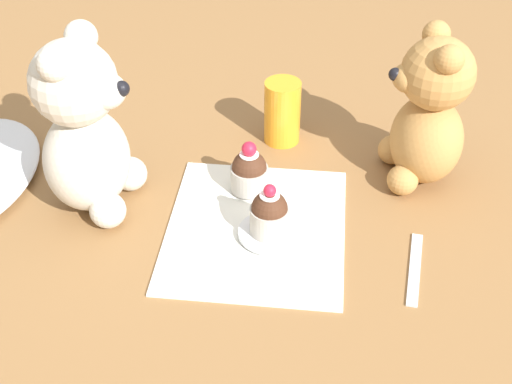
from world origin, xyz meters
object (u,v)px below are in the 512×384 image
object	(u,v)px
teddy_bear_cream	(85,130)
juice_glass	(282,112)
cupcake_near_tan_bear	(269,213)
saucer_plate	(269,232)
cupcake_near_cream_bear	(249,172)
teaspoon	(415,268)
teddy_bear_tan	(428,114)

from	to	relation	value
teddy_bear_cream	juice_glass	size ratio (longest dim) A/B	2.52
cupcake_near_tan_bear	saucer_plate	bearing A→B (deg)	63.43
cupcake_near_cream_bear	juice_glass	size ratio (longest dim) A/B	0.77
teddy_bear_cream	saucer_plate	size ratio (longest dim) A/B	3.10
teaspoon	cupcake_near_cream_bear	bearing A→B (deg)	66.10
juice_glass	cupcake_near_cream_bear	bearing A→B (deg)	165.87
teddy_bear_tan	teaspoon	distance (m)	0.20
cupcake_near_tan_bear	teaspoon	world-z (taller)	cupcake_near_tan_bear
teddy_bear_tan	cupcake_near_cream_bear	xyz separation A→B (m)	(-0.06, 0.21, -0.06)
teddy_bear_cream	teaspoon	distance (m)	0.40
cupcake_near_tan_bear	juice_glass	xyz separation A→B (m)	(0.20, 0.00, 0.01)
saucer_plate	juice_glass	size ratio (longest dim) A/B	0.81
cupcake_near_cream_bear	cupcake_near_tan_bear	xyz separation A→B (m)	(-0.08, -0.03, 0.01)
juice_glass	cupcake_near_tan_bear	bearing A→B (deg)	-179.37
cupcake_near_cream_bear	juice_glass	xyz separation A→B (m)	(0.12, -0.03, 0.01)
teddy_bear_cream	cupcake_near_cream_bear	size ratio (longest dim) A/B	3.26
saucer_plate	teaspoon	world-z (taller)	saucer_plate
juice_glass	teddy_bear_cream	bearing A→B (deg)	126.88
cupcake_near_cream_bear	juice_glass	world-z (taller)	juice_glass
teddy_bear_cream	teddy_bear_tan	bearing A→B (deg)	-69.85
saucer_plate	cupcake_near_tan_bear	bearing A→B (deg)	-116.57
teddy_bear_tan	saucer_plate	bearing A→B (deg)	-60.43
cupcake_near_cream_bear	saucer_plate	distance (m)	0.09
cupcake_near_cream_bear	saucer_plate	size ratio (longest dim) A/B	0.95
teddy_bear_tan	juice_glass	bearing A→B (deg)	-118.05
saucer_plate	teddy_bear_tan	bearing A→B (deg)	-52.08
teddy_bear_cream	cupcake_near_cream_bear	xyz separation A→B (m)	(0.04, -0.18, -0.07)
juice_glass	teaspoon	xyz separation A→B (m)	(-0.24, -0.17, -0.04)
teddy_bear_cream	teddy_bear_tan	size ratio (longest dim) A/B	1.12
teaspoon	cupcake_near_tan_bear	bearing A→B (deg)	85.14
teddy_bear_cream	cupcake_near_tan_bear	distance (m)	0.23
teaspoon	teddy_bear_cream	bearing A→B (deg)	85.37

